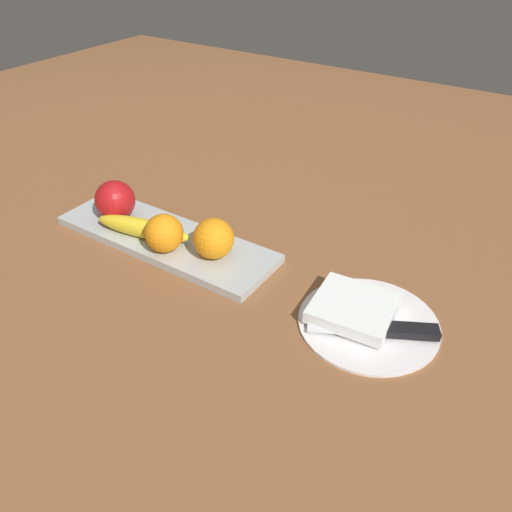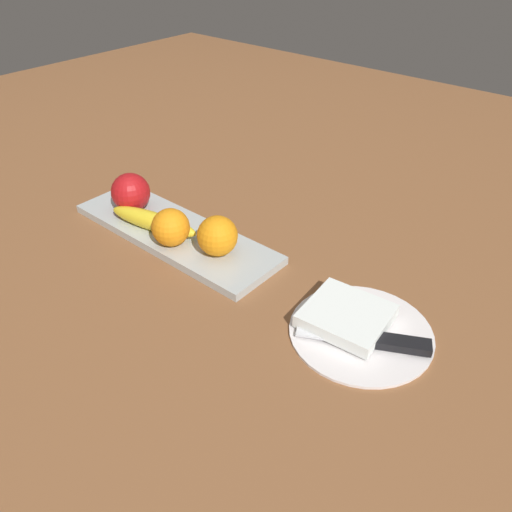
{
  "view_description": "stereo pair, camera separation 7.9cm",
  "coord_description": "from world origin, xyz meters",
  "px_view_note": "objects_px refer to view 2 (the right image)",
  "views": [
    {
      "loc": [
        -0.57,
        0.55,
        0.5
      ],
      "look_at": [
        -0.22,
        0.01,
        0.04
      ],
      "focal_mm": 35.42,
      "sensor_mm": 36.0,
      "label": 1
    },
    {
      "loc": [
        -0.64,
        0.5,
        0.5
      ],
      "look_at": [
        -0.22,
        0.01,
        0.04
      ],
      "focal_mm": 35.42,
      "sensor_mm": 36.0,
      "label": 2
    }
  ],
  "objects_px": {
    "fruit_tray": "(174,233)",
    "apple": "(131,192)",
    "orange_near_apple": "(217,236)",
    "knife": "(385,342)",
    "dinner_plate": "(361,331)",
    "folded_napkin": "(347,316)",
    "banana": "(152,221)",
    "orange_near_banana": "(171,227)"
  },
  "relations": [
    {
      "from": "orange_near_banana",
      "to": "folded_napkin",
      "type": "xyz_separation_m",
      "value": [
        -0.33,
        -0.03,
        -0.03
      ]
    },
    {
      "from": "fruit_tray",
      "to": "orange_near_apple",
      "type": "relative_size",
      "value": 6.16
    },
    {
      "from": "orange_near_apple",
      "to": "knife",
      "type": "bearing_deg",
      "value": 179.06
    },
    {
      "from": "orange_near_apple",
      "to": "knife",
      "type": "distance_m",
      "value": 0.32
    },
    {
      "from": "apple",
      "to": "banana",
      "type": "bearing_deg",
      "value": 165.71
    },
    {
      "from": "fruit_tray",
      "to": "folded_napkin",
      "type": "xyz_separation_m",
      "value": [
        -0.36,
        0.0,
        0.01
      ]
    },
    {
      "from": "banana",
      "to": "orange_near_apple",
      "type": "relative_size",
      "value": 2.68
    },
    {
      "from": "banana",
      "to": "orange_near_banana",
      "type": "distance_m",
      "value": 0.06
    },
    {
      "from": "orange_near_banana",
      "to": "dinner_plate",
      "type": "distance_m",
      "value": 0.36
    },
    {
      "from": "orange_near_banana",
      "to": "apple",
      "type": "bearing_deg",
      "value": -11.89
    },
    {
      "from": "apple",
      "to": "knife",
      "type": "distance_m",
      "value": 0.54
    },
    {
      "from": "orange_near_banana",
      "to": "banana",
      "type": "bearing_deg",
      "value": -8.57
    },
    {
      "from": "orange_near_banana",
      "to": "knife",
      "type": "xyz_separation_m",
      "value": [
        -0.39,
        -0.03,
        -0.03
      ]
    },
    {
      "from": "apple",
      "to": "orange_near_banana",
      "type": "bearing_deg",
      "value": 168.11
    },
    {
      "from": "orange_near_banana",
      "to": "dinner_plate",
      "type": "bearing_deg",
      "value": -174.82
    },
    {
      "from": "dinner_plate",
      "to": "fruit_tray",
      "type": "bearing_deg",
      "value": 0.0
    },
    {
      "from": "knife",
      "to": "dinner_plate",
      "type": "bearing_deg",
      "value": -38.0
    },
    {
      "from": "apple",
      "to": "folded_napkin",
      "type": "relative_size",
      "value": 0.64
    },
    {
      "from": "knife",
      "to": "orange_near_banana",
      "type": "bearing_deg",
      "value": -24.51
    },
    {
      "from": "fruit_tray",
      "to": "apple",
      "type": "xyz_separation_m",
      "value": [
        0.11,
        0.0,
        0.04
      ]
    },
    {
      "from": "apple",
      "to": "orange_near_apple",
      "type": "distance_m",
      "value": 0.23
    },
    {
      "from": "fruit_tray",
      "to": "banana",
      "type": "bearing_deg",
      "value": 37.39
    },
    {
      "from": "apple",
      "to": "folded_napkin",
      "type": "bearing_deg",
      "value": -179.81
    },
    {
      "from": "orange_near_apple",
      "to": "folded_napkin",
      "type": "height_order",
      "value": "orange_near_apple"
    },
    {
      "from": "orange_near_apple",
      "to": "knife",
      "type": "height_order",
      "value": "orange_near_apple"
    },
    {
      "from": "apple",
      "to": "banana",
      "type": "xyz_separation_m",
      "value": [
        -0.08,
        0.02,
        -0.02
      ]
    },
    {
      "from": "orange_near_banana",
      "to": "knife",
      "type": "bearing_deg",
      "value": -176.33
    },
    {
      "from": "banana",
      "to": "folded_napkin",
      "type": "height_order",
      "value": "banana"
    },
    {
      "from": "fruit_tray",
      "to": "folded_napkin",
      "type": "height_order",
      "value": "folded_napkin"
    },
    {
      "from": "orange_near_banana",
      "to": "orange_near_apple",
      "type": "bearing_deg",
      "value": -159.15
    },
    {
      "from": "apple",
      "to": "knife",
      "type": "xyz_separation_m",
      "value": [
        -0.54,
        0.01,
        -0.04
      ]
    },
    {
      "from": "banana",
      "to": "orange_near_apple",
      "type": "xyz_separation_m",
      "value": [
        -0.14,
        -0.02,
        0.02
      ]
    },
    {
      "from": "dinner_plate",
      "to": "folded_napkin",
      "type": "relative_size",
      "value": 1.78
    },
    {
      "from": "orange_near_banana",
      "to": "folded_napkin",
      "type": "bearing_deg",
      "value": -174.43
    },
    {
      "from": "orange_near_banana",
      "to": "fruit_tray",
      "type": "bearing_deg",
      "value": -45.45
    },
    {
      "from": "folded_napkin",
      "to": "orange_near_apple",
      "type": "bearing_deg",
      "value": 0.39
    },
    {
      "from": "orange_near_banana",
      "to": "folded_napkin",
      "type": "relative_size",
      "value": 0.57
    },
    {
      "from": "apple",
      "to": "banana",
      "type": "height_order",
      "value": "apple"
    },
    {
      "from": "banana",
      "to": "orange_near_apple",
      "type": "bearing_deg",
      "value": 176.29
    },
    {
      "from": "orange_near_apple",
      "to": "apple",
      "type": "bearing_deg",
      "value": -0.02
    },
    {
      "from": "orange_near_apple",
      "to": "dinner_plate",
      "type": "xyz_separation_m",
      "value": [
        -0.27,
        -0.0,
        -0.04
      ]
    },
    {
      "from": "apple",
      "to": "orange_near_banana",
      "type": "distance_m",
      "value": 0.15
    }
  ]
}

